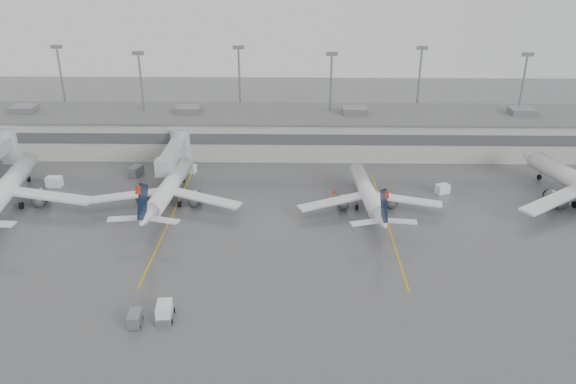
{
  "coord_description": "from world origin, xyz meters",
  "views": [
    {
      "loc": [
        3.01,
        -56.86,
        40.82
      ],
      "look_at": [
        1.6,
        24.0,
        5.0
      ],
      "focal_mm": 35.0,
      "sensor_mm": 36.0,
      "label": 1
    }
  ],
  "objects_px": {
    "jet_far_left": "(5,190)",
    "jet_mid_left": "(167,189)",
    "baggage_tug": "(165,313)",
    "jet_mid_right": "(368,194)"
  },
  "relations": [
    {
      "from": "jet_far_left",
      "to": "jet_mid_left",
      "type": "relative_size",
      "value": 1.14
    },
    {
      "from": "jet_far_left",
      "to": "baggage_tug",
      "type": "height_order",
      "value": "jet_far_left"
    },
    {
      "from": "jet_mid_right",
      "to": "jet_mid_left",
      "type": "bearing_deg",
      "value": 174.15
    },
    {
      "from": "jet_far_left",
      "to": "jet_mid_left",
      "type": "bearing_deg",
      "value": -4.54
    },
    {
      "from": "baggage_tug",
      "to": "jet_mid_right",
      "type": "bearing_deg",
      "value": 43.65
    },
    {
      "from": "jet_mid_left",
      "to": "jet_mid_right",
      "type": "distance_m",
      "value": 33.76
    },
    {
      "from": "jet_mid_right",
      "to": "jet_far_left",
      "type": "bearing_deg",
      "value": 176.13
    },
    {
      "from": "jet_far_left",
      "to": "jet_mid_right",
      "type": "relative_size",
      "value": 1.24
    },
    {
      "from": "baggage_tug",
      "to": "jet_mid_left",
      "type": "bearing_deg",
      "value": 96.56
    },
    {
      "from": "jet_far_left",
      "to": "jet_mid_left",
      "type": "distance_m",
      "value": 26.88
    }
  ]
}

